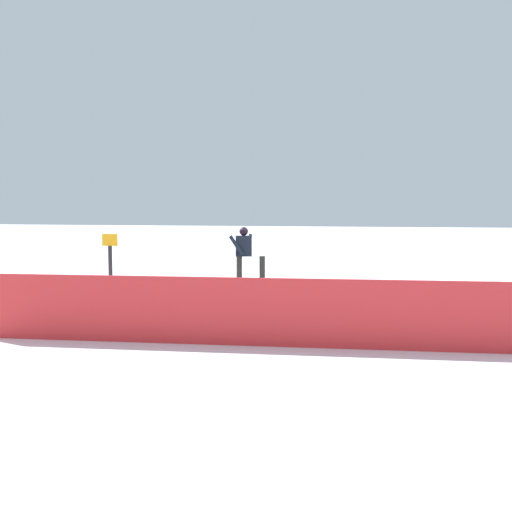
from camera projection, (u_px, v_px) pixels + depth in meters
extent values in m
plane|color=white|center=(277.00, 311.00, 15.04)|extent=(120.00, 120.00, 0.00)
cube|color=red|center=(277.00, 298.00, 15.02)|extent=(5.88, 0.85, 0.62)
cube|color=white|center=(277.00, 304.00, 15.03)|extent=(5.89, 0.86, 0.15)
cube|color=gray|center=(277.00, 285.00, 14.99)|extent=(5.88, 0.91, 0.04)
cube|color=#2E8347|center=(251.00, 284.00, 15.07)|extent=(1.46, 0.58, 0.01)
cylinder|color=black|center=(239.00, 270.00, 15.04)|extent=(0.17, 0.17, 0.68)
cylinder|color=black|center=(262.00, 270.00, 15.05)|extent=(0.17, 0.17, 0.68)
cube|color=black|center=(244.00, 246.00, 14.99)|extent=(0.44, 0.32, 0.51)
sphere|color=black|center=(244.00, 231.00, 14.96)|extent=(0.22, 0.22, 0.22)
cylinder|color=black|center=(236.00, 245.00, 14.82)|extent=(0.39, 0.17, 0.51)
cylinder|color=black|center=(248.00, 245.00, 15.16)|extent=(0.26, 0.14, 0.55)
cube|color=red|center=(244.00, 312.00, 11.25)|extent=(10.81, 0.67, 1.28)
cylinder|color=#262628|center=(111.00, 278.00, 15.09)|extent=(0.10, 0.10, 1.61)
cube|color=yellow|center=(110.00, 240.00, 15.01)|extent=(0.40, 0.04, 0.30)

